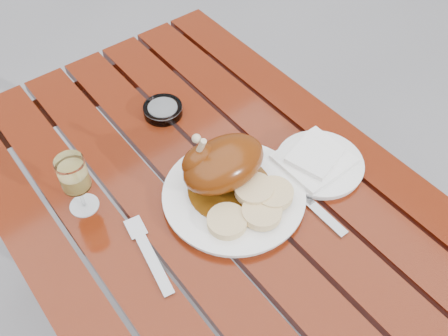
% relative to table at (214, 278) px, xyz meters
% --- Properties ---
extents(ground, '(60.00, 60.00, 0.00)m').
position_rel_table_xyz_m(ground, '(0.00, 0.00, -0.38)').
color(ground, slate).
rests_on(ground, ground).
extents(table, '(0.80, 1.20, 0.75)m').
position_rel_table_xyz_m(table, '(0.00, 0.00, 0.00)').
color(table, maroon).
rests_on(table, ground).
extents(dinner_plate, '(0.36, 0.36, 0.02)m').
position_rel_table_xyz_m(dinner_plate, '(0.03, -0.03, 0.38)').
color(dinner_plate, white).
rests_on(dinner_plate, table).
extents(roast_duck, '(0.19, 0.18, 0.14)m').
position_rel_table_xyz_m(roast_duck, '(0.03, 0.01, 0.45)').
color(roast_duck, '#5D330A').
rests_on(roast_duck, dinner_plate).
extents(bread_dumplings, '(0.20, 0.13, 0.03)m').
position_rel_table_xyz_m(bread_dumplings, '(0.04, -0.09, 0.41)').
color(bread_dumplings, '#E5C28C').
rests_on(bread_dumplings, dinner_plate).
extents(wine_glass, '(0.06, 0.06, 0.15)m').
position_rel_table_xyz_m(wine_glass, '(-0.23, 0.14, 0.45)').
color(wine_glass, '#CDB85D').
rests_on(wine_glass, table).
extents(side_plate, '(0.23, 0.23, 0.02)m').
position_rel_table_xyz_m(side_plate, '(0.24, -0.08, 0.38)').
color(side_plate, white).
rests_on(side_plate, table).
extents(napkin, '(0.15, 0.14, 0.01)m').
position_rel_table_xyz_m(napkin, '(0.23, -0.07, 0.40)').
color(napkin, white).
rests_on(napkin, side_plate).
extents(ashtray, '(0.11, 0.11, 0.02)m').
position_rel_table_xyz_m(ashtray, '(0.06, 0.28, 0.39)').
color(ashtray, '#B2B7BC').
rests_on(ashtray, table).
extents(fork, '(0.05, 0.18, 0.01)m').
position_rel_table_xyz_m(fork, '(-0.19, -0.05, 0.38)').
color(fork, gray).
rests_on(fork, table).
extents(knife, '(0.02, 0.22, 0.01)m').
position_rel_table_xyz_m(knife, '(0.15, -0.14, 0.38)').
color(knife, gray).
rests_on(knife, table).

